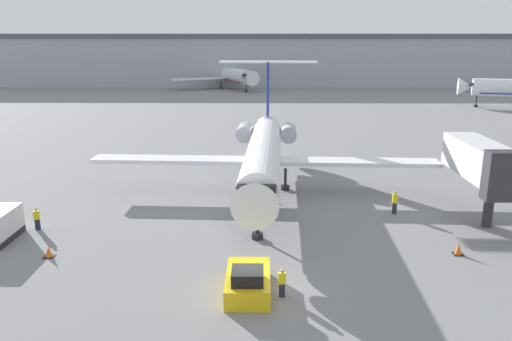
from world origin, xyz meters
TOP-DOWN VIEW (x-y plane):
  - ground_plane at (0.00, 0.00)m, footprint 600.00×600.00m
  - terminal_building at (0.00, 120.00)m, footprint 180.00×16.80m
  - airplane_main at (0.62, 18.32)m, footprint 30.81×27.66m
  - pushback_tug at (-0.31, -0.08)m, footprint 2.39×4.36m
  - worker_near_tug at (1.52, -0.53)m, footprint 0.40×0.24m
  - worker_by_wing at (10.90, 12.53)m, footprint 0.40×0.26m
  - worker_on_apron at (-15.74, 8.91)m, footprint 0.40×0.24m
  - traffic_cone_left at (-13.05, 4.33)m, footprint 0.64×0.64m
  - traffic_cone_right at (13.05, 4.95)m, footprint 0.63×0.63m
  - airplane_parked_far_left at (-7.96, 111.06)m, footprint 30.29×27.96m
  - jet_bridge at (16.99, 11.46)m, footprint 3.20×9.59m

SIDE VIEW (x-z plane):
  - ground_plane at x=0.00m, z-range 0.00..0.00m
  - traffic_cone_left at x=-13.05m, z-range -0.02..0.70m
  - traffic_cone_right at x=13.05m, z-range -0.02..0.74m
  - pushback_tug at x=-0.31m, z-range -0.23..1.54m
  - worker_near_tug at x=1.52m, z-range 0.03..1.65m
  - worker_on_apron at x=-15.74m, z-range 0.03..1.70m
  - worker_by_wing at x=10.90m, z-range 0.06..1.92m
  - airplane_main at x=0.62m, z-range -1.92..9.04m
  - airplane_parked_far_left at x=-7.96m, z-range -1.64..8.98m
  - jet_bridge at x=16.99m, z-range 1.34..7.53m
  - terminal_building at x=0.00m, z-range 0.03..14.28m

